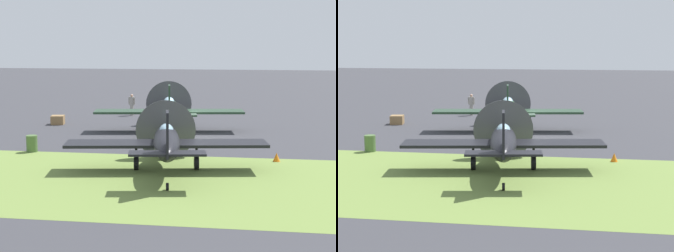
{
  "view_description": "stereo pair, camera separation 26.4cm",
  "coord_description": "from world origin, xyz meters",
  "views": [
    {
      "loc": [
        3.94,
        -34.37,
        6.01
      ],
      "look_at": [
        -0.4,
        -4.56,
        1.29
      ],
      "focal_mm": 58.57,
      "sensor_mm": 36.0,
      "label": 1
    },
    {
      "loc": [
        4.2,
        -34.33,
        6.01
      ],
      "look_at": [
        -0.4,
        -4.56,
        1.29
      ],
      "focal_mm": 58.57,
      "sensor_mm": 36.0,
      "label": 2
    }
  ],
  "objects": [
    {
      "name": "supply_crate",
      "position": [
        -9.6,
        3.24,
        0.32
      ],
      "size": [
        1.04,
        1.04,
        0.64
      ],
      "primitive_type": "cube",
      "rotation": [
        0.0,
        0.0,
        0.17
      ],
      "color": "olive",
      "rests_on": "ground"
    },
    {
      "name": "grass_verge",
      "position": [
        0.0,
        -11.87,
        0.0
      ],
      "size": [
        120.0,
        11.0,
        0.01
      ],
      "primitive_type": "cube",
      "color": "olive",
      "rests_on": "ground"
    },
    {
      "name": "runway_marker_cone",
      "position": [
        5.46,
        -6.99,
        0.22
      ],
      "size": [
        0.36,
        0.36,
        0.44
      ],
      "primitive_type": "cone",
      "color": "orange",
      "rests_on": "ground"
    },
    {
      "name": "ground_crew_chief",
      "position": [
        -5.29,
        8.68,
        0.91
      ],
      "size": [
        0.6,
        0.38,
        1.73
      ],
      "rotation": [
        0.0,
        0.0,
        5.92
      ],
      "color": "#9E998E",
      "rests_on": "ground"
    },
    {
      "name": "airplane_wingman",
      "position": [
        0.3,
        -9.88,
        1.41
      ],
      "size": [
        9.5,
        7.56,
        3.36
      ],
      "rotation": [
        0.0,
        0.0,
        0.16
      ],
      "color": "black",
      "rests_on": "ground"
    },
    {
      "name": "ground_plane",
      "position": [
        0.0,
        0.0,
        0.0
      ],
      "size": [
        160.0,
        160.0,
        0.0
      ],
      "primitive_type": "plane",
      "color": "#38383D"
    },
    {
      "name": "fuel_drum",
      "position": [
        -7.63,
        -6.44,
        0.45
      ],
      "size": [
        0.6,
        0.6,
        0.9
      ],
      "primitive_type": "cylinder",
      "color": "#476633",
      "rests_on": "ground"
    },
    {
      "name": "airplane_lead",
      "position": [
        -1.15,
        1.07,
        1.48
      ],
      "size": [
        10.02,
        7.97,
        3.55
      ],
      "rotation": [
        0.0,
        0.0,
        0.15
      ],
      "color": "#233D28",
      "rests_on": "ground"
    }
  ]
}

